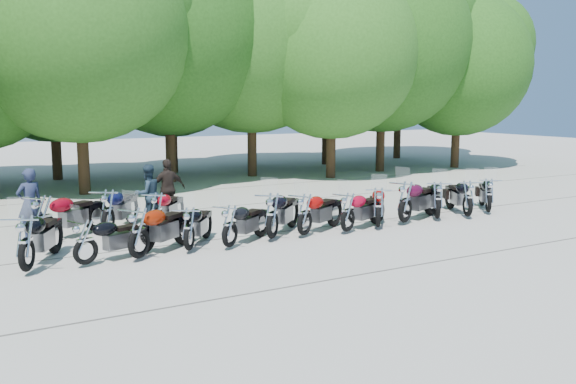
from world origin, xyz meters
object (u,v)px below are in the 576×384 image
motorcycle_2 (139,231)px  motorcycle_13 (44,217)px  rider_0 (30,204)px  motorcycle_5 (272,214)px  rider_1 (148,194)px  motorcycle_7 (348,211)px  motorcycle_14 (108,210)px  motorcycle_12 (489,194)px  rider_2 (168,189)px  motorcycle_11 (468,197)px  motorcycle_8 (378,206)px  motorcycle_1 (85,241)px  motorcycle_4 (230,225)px  motorcycle_0 (26,242)px  motorcycle_9 (405,200)px  motorcycle_3 (189,228)px  motorcycle_10 (438,199)px  motorcycle_15 (157,210)px  motorcycle_6 (305,213)px

motorcycle_2 → motorcycle_13: 3.17m
motorcycle_2 → rider_0: (-1.84, 3.63, 0.24)m
motorcycle_5 → rider_1: (-2.08, 3.97, 0.16)m
motorcycle_13 → motorcycle_7: bearing=-144.2°
motorcycle_14 → motorcycle_5: bearing=177.6°
motorcycle_14 → motorcycle_12: bearing=-159.1°
rider_2 → rider_1: bearing=24.6°
motorcycle_11 → motorcycle_13: 12.15m
motorcycle_7 → rider_1: size_ratio=1.29×
motorcycle_8 → motorcycle_13: size_ratio=0.95×
motorcycle_5 → motorcycle_1: bearing=48.6°
motorcycle_4 → motorcycle_14: (-2.24, 2.92, 0.09)m
motorcycle_2 → motorcycle_11: motorcycle_2 is taller
motorcycle_1 → rider_0: (-0.69, 3.57, 0.34)m
motorcycle_0 → motorcycle_4: motorcycle_0 is taller
motorcycle_11 → rider_0: (-12.05, 3.63, 0.27)m
motorcycle_9 → rider_2: bearing=28.4°
motorcycle_3 → motorcycle_9: 6.65m
motorcycle_2 → motorcycle_7: 5.75m
motorcycle_1 → motorcycle_11: motorcycle_11 is taller
motorcycle_12 → motorcycle_11: bearing=50.8°
rider_0 → motorcycle_10: bearing=145.5°
rider_0 → rider_1: rider_0 is taller
motorcycle_10 → motorcycle_13: (-10.80, 2.50, 0.04)m
motorcycle_13 → motorcycle_12: bearing=-135.2°
motorcycle_8 → motorcycle_9: 1.08m
motorcycle_10 → motorcycle_15: (-7.89, 2.49, -0.04)m
motorcycle_0 → motorcycle_11: 12.55m
motorcycle_1 → motorcycle_8: motorcycle_8 is taller
motorcycle_6 → motorcycle_9: 3.41m
motorcycle_2 → motorcycle_4: motorcycle_2 is taller
motorcycle_0 → rider_1: rider_1 is taller
motorcycle_3 → motorcycle_6: motorcycle_6 is taller
motorcycle_10 → rider_0: rider_0 is taller
motorcycle_4 → motorcycle_7: 3.52m
motorcycle_7 → motorcycle_8: bearing=-110.6°
motorcycle_2 → rider_2: (2.23, 4.62, 0.23)m
motorcycle_11 → rider_0: size_ratio=1.26×
motorcycle_3 → motorcycle_15: size_ratio=0.98×
motorcycle_2 → motorcycle_4: 2.23m
motorcycle_3 → motorcycle_10: size_ratio=0.92×
motorcycle_0 → motorcycle_1: bearing=-154.0°
motorcycle_2 → motorcycle_7: (5.75, 0.04, -0.06)m
motorcycle_9 → motorcycle_15: 7.09m
motorcycle_4 → motorcycle_13: bearing=20.6°
motorcycle_13 → rider_2: size_ratio=1.37×
motorcycle_15 → rider_1: bearing=-58.2°
motorcycle_9 → rider_1: bearing=34.2°
motorcycle_9 → motorcycle_14: 8.36m
motorcycle_13 → rider_1: size_ratio=1.44×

